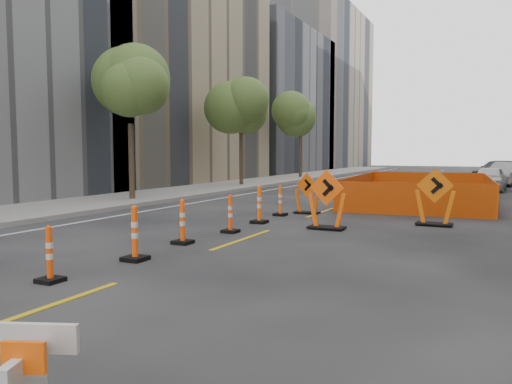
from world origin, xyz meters
The scene contains 20 objects.
ground_plane centered at (0.00, 0.00, 0.00)m, with size 140.00×140.00×0.00m, color black.
sidewalk_left centered at (-9.00, 12.00, 0.07)m, with size 4.00×90.00×0.15m, color gray.
bld_left_d centered at (-17.00, 39.20, 7.00)m, with size 12.00×16.00×14.00m, color #4C4C51.
bld_left_e centered at (-17.00, 55.60, 10.00)m, with size 12.00×20.00×20.00m, color gray.
tree_l_b centered at (-8.40, 10.00, 4.53)m, with size 2.80×2.80×5.95m.
tree_l_c centered at (-8.40, 20.00, 4.53)m, with size 2.80×2.80×5.95m.
tree_l_d centered at (-8.40, 30.00, 4.53)m, with size 2.80×2.80×5.95m.
channelizer_2 centered at (-1.03, -0.89, 0.47)m, with size 0.37×0.37×0.95m, color #E04309, non-canonical shape.
channelizer_3 centered at (-0.83, 1.00, 0.55)m, with size 0.43×0.43×1.10m, color #FB4A0A, non-canonical shape.
channelizer_4 centered at (-1.00, 2.90, 0.52)m, with size 0.41×0.41×1.05m, color #F34B0A, non-canonical shape.
channelizer_5 centered at (-0.78, 4.79, 0.50)m, with size 0.40×0.40×1.01m, color #FF460A, non-canonical shape.
channelizer_6 centered at (-0.84, 6.69, 0.56)m, with size 0.44×0.44×1.12m, color #FF580A, non-canonical shape.
channelizer_7 centered at (-0.97, 8.58, 0.51)m, with size 0.40×0.40×1.02m, color #FB550A, non-canonical shape.
chevron_sign_left centered at (-0.34, 9.47, 0.71)m, with size 0.95×0.57×1.42m, color #D64D09, non-canonical shape.
chevron_sign_center centered at (1.33, 6.46, 0.82)m, with size 1.10×0.66×1.65m, color #FF580A, non-canonical shape.
chevron_sign_right centered at (3.93, 8.45, 0.83)m, with size 1.11×0.67×1.67m, color #E25F09, non-canonical shape.
safety_fence centered at (2.67, 14.86, 0.55)m, with size 5.20×8.86×1.11m, color #E74F0C, non-canonical shape.
parked_car_near centered at (5.14, 23.26, 0.67)m, with size 1.58×3.93×1.34m, color silver.
parked_car_mid centered at (6.03, 28.43, 0.73)m, with size 1.54×4.43×1.46m, color #9FA0A5.
parked_car_far centered at (5.52, 33.89, 0.73)m, with size 2.06×5.06×1.47m, color black.
Camera 1 is at (5.53, -6.65, 2.15)m, focal length 35.00 mm.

